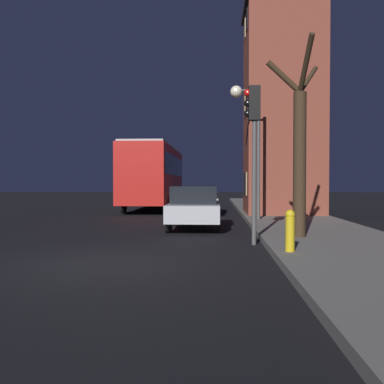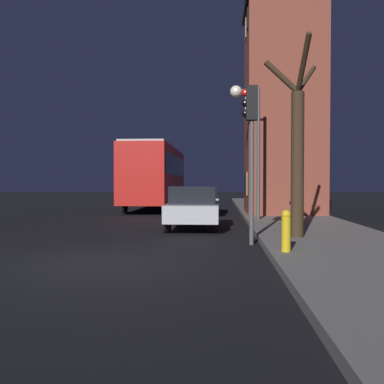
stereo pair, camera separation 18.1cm
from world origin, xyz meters
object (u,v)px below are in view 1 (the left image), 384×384
at_px(traffic_light, 253,131).
at_px(car_near_lane, 195,206).
at_px(bus, 155,172).
at_px(fire_hydrant, 290,230).
at_px(car_mid_lane, 200,200).
at_px(bare_tree, 299,151).
at_px(streetlamp, 247,121).

xyz_separation_m(traffic_light, car_near_lane, (-1.73, 3.76, -2.22)).
bearing_deg(bus, traffic_light, -72.23).
bearing_deg(fire_hydrant, car_mid_lane, 100.58).
xyz_separation_m(traffic_light, fire_hydrant, (0.61, -2.12, -2.37)).
height_order(bus, car_mid_lane, bus).
bearing_deg(bus, fire_hydrant, -72.44).
xyz_separation_m(bare_tree, car_mid_lane, (-3.06, 10.30, -1.79)).
bearing_deg(car_near_lane, traffic_light, -65.22).
distance_m(traffic_light, bare_tree, 1.43).
bearing_deg(bus, streetlamp, -60.58).
xyz_separation_m(streetlamp, car_mid_lane, (-2.04, 4.73, -3.41)).
distance_m(traffic_light, fire_hydrant, 3.24).
height_order(bare_tree, car_mid_lane, bare_tree).
relative_size(bare_tree, bus, 0.46).
height_order(traffic_light, fire_hydrant, traffic_light).
relative_size(bus, fire_hydrant, 12.39).
bearing_deg(bare_tree, fire_hydrant, -105.10).
xyz_separation_m(streetlamp, car_near_lane, (-2.00, -2.18, -3.33)).
distance_m(bus, car_near_lane, 11.58).
distance_m(streetlamp, fire_hydrant, 8.78).
relative_size(bus, car_mid_lane, 2.63).
height_order(streetlamp, car_near_lane, streetlamp).
bearing_deg(streetlamp, fire_hydrant, -87.54).
bearing_deg(car_mid_lane, car_near_lane, -89.66).
xyz_separation_m(traffic_light, bus, (-4.76, 14.84, -0.77)).
height_order(car_near_lane, car_mid_lane, car_near_lane).
bearing_deg(bare_tree, bus, 112.65).
bearing_deg(traffic_light, streetlamp, 87.42).
bearing_deg(streetlamp, car_near_lane, -132.60).
distance_m(traffic_light, bus, 15.60).
bearing_deg(fire_hydrant, bus, 107.56).
height_order(bare_tree, car_near_lane, bare_tree).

